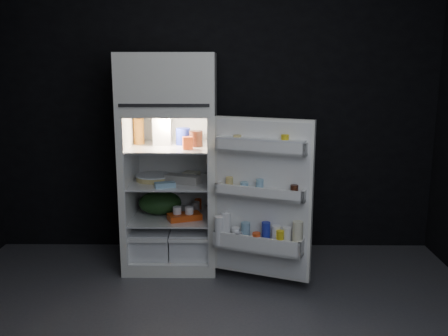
{
  "coord_description": "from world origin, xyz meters",
  "views": [
    {
      "loc": [
        0.13,
        -2.8,
        1.71
      ],
      "look_at": [
        0.1,
        1.0,
        0.9
      ],
      "focal_mm": 40.0,
      "sensor_mm": 36.0,
      "label": 1
    }
  ],
  "objects_px": {
    "egg_carton": "(183,179)",
    "fridge_door": "(261,202)",
    "milk_jug": "(162,131)",
    "refrigerator": "(171,153)",
    "yogurt_tray": "(184,217)"
  },
  "relations": [
    {
      "from": "egg_carton",
      "to": "fridge_door",
      "type": "bearing_deg",
      "value": -12.14
    },
    {
      "from": "milk_jug",
      "to": "refrigerator",
      "type": "bearing_deg",
      "value": -16.43
    },
    {
      "from": "fridge_door",
      "to": "yogurt_tray",
      "type": "height_order",
      "value": "fridge_door"
    },
    {
      "from": "refrigerator",
      "to": "yogurt_tray",
      "type": "bearing_deg",
      "value": -52.74
    },
    {
      "from": "milk_jug",
      "to": "fridge_door",
      "type": "bearing_deg",
      "value": -37.17
    },
    {
      "from": "fridge_door",
      "to": "milk_jug",
      "type": "xyz_separation_m",
      "value": [
        -0.8,
        0.53,
        0.47
      ]
    },
    {
      "from": "egg_carton",
      "to": "milk_jug",
      "type": "bearing_deg",
      "value": 163.66
    },
    {
      "from": "refrigerator",
      "to": "fridge_door",
      "type": "height_order",
      "value": "refrigerator"
    },
    {
      "from": "fridge_door",
      "to": "yogurt_tray",
      "type": "xyz_separation_m",
      "value": [
        -0.61,
        0.36,
        -0.23
      ]
    },
    {
      "from": "refrigerator",
      "to": "egg_carton",
      "type": "height_order",
      "value": "refrigerator"
    },
    {
      "from": "milk_jug",
      "to": "yogurt_tray",
      "type": "distance_m",
      "value": 0.74
    },
    {
      "from": "refrigerator",
      "to": "milk_jug",
      "type": "height_order",
      "value": "refrigerator"
    },
    {
      "from": "milk_jug",
      "to": "yogurt_tray",
      "type": "relative_size",
      "value": 0.89
    },
    {
      "from": "fridge_door",
      "to": "refrigerator",
      "type": "bearing_deg",
      "value": 144.71
    },
    {
      "from": "milk_jug",
      "to": "egg_carton",
      "type": "bearing_deg",
      "value": -40.39
    }
  ]
}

